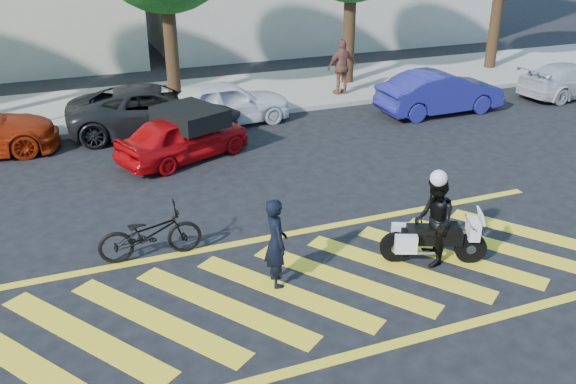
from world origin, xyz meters
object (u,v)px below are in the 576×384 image
object	(u,v)px
officer_moto	(434,221)
parked_far_right	(570,80)
police_motorcycle	(432,239)
parked_mid_right	(225,103)
officer_bike	(276,243)
bicycle	(150,233)
parked_right	(440,92)
parked_mid_left	(155,110)
red_convertible	(184,137)

from	to	relation	value
officer_moto	parked_far_right	world-z (taller)	officer_moto
police_motorcycle	parked_mid_right	xyz separation A→B (m)	(-1.29, 9.23, 0.20)
officer_bike	bicycle	distance (m)	2.54
parked_right	parked_far_right	distance (m)	5.39
parked_mid_left	parked_right	world-z (taller)	parked_mid_left
parked_right	officer_moto	bearing A→B (deg)	144.40
police_motorcycle	officer_moto	distance (m)	0.38
parked_far_right	parked_mid_right	bearing A→B (deg)	79.07
officer_bike	red_convertible	bearing A→B (deg)	4.96
officer_moto	parked_mid_left	world-z (taller)	officer_moto
red_convertible	parked_far_right	xyz separation A→B (m)	(13.94, 1.04, -0.03)
parked_mid_left	red_convertible	bearing A→B (deg)	-166.36
parked_mid_right	parked_mid_left	bearing A→B (deg)	86.33
police_motorcycle	officer_moto	size ratio (longest dim) A/B	1.09
parked_mid_left	parked_mid_right	bearing A→B (deg)	-83.13
parked_mid_left	bicycle	bearing A→B (deg)	175.82
parked_right	parked_far_right	world-z (taller)	parked_right
officer_bike	parked_far_right	size ratio (longest dim) A/B	0.40
red_convertible	parked_far_right	size ratio (longest dim) A/B	0.89
officer_bike	parked_right	size ratio (longest dim) A/B	0.40
parked_mid_right	bicycle	bearing A→B (deg)	150.25
officer_bike	red_convertible	size ratio (longest dim) A/B	0.45
parked_mid_right	parked_right	distance (m)	6.87
parked_mid_left	parked_right	bearing A→B (deg)	-92.21
officer_bike	bicycle	bearing A→B (deg)	51.23
officer_bike	police_motorcycle	bearing A→B (deg)	-93.41
parked_mid_left	parked_far_right	xyz separation A→B (m)	(14.23, -1.40, -0.11)
bicycle	red_convertible	xyz separation A→B (m)	(1.68, 4.76, 0.11)
parked_mid_left	parked_mid_right	world-z (taller)	parked_mid_left
bicycle	parked_mid_right	world-z (taller)	parked_mid_right
officer_bike	bicycle	size ratio (longest dim) A/B	0.85
parked_right	officer_bike	bearing A→B (deg)	131.05
officer_bike	police_motorcycle	world-z (taller)	officer_bike
red_convertible	officer_bike	bearing A→B (deg)	158.47
parked_far_right	officer_bike	bearing A→B (deg)	114.22
parked_far_right	red_convertible	bearing A→B (deg)	89.92
bicycle	parked_mid_right	xyz separation A→B (m)	(3.51, 7.20, 0.17)
officer_moto	red_convertible	world-z (taller)	officer_moto
red_convertible	police_motorcycle	bearing A→B (deg)	-178.59
parked_mid_left	parked_far_right	size ratio (longest dim) A/B	1.24
police_motorcycle	officer_moto	xyz separation A→B (m)	(-0.02, -0.01, 0.38)
officer_bike	parked_right	distance (m)	11.23
officer_bike	parked_right	world-z (taller)	officer_bike
police_motorcycle	red_convertible	distance (m)	7.47
officer_moto	red_convertible	distance (m)	7.48
bicycle	parked_right	xyz separation A→B (m)	(10.24, 5.80, 0.18)
officer_moto	parked_far_right	xyz separation A→B (m)	(10.85, 7.85, -0.27)
red_convertible	parked_mid_left	size ratio (longest dim) A/B	0.72
officer_bike	red_convertible	distance (m)	6.46
bicycle	police_motorcycle	xyz separation A→B (m)	(4.79, -2.03, -0.03)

